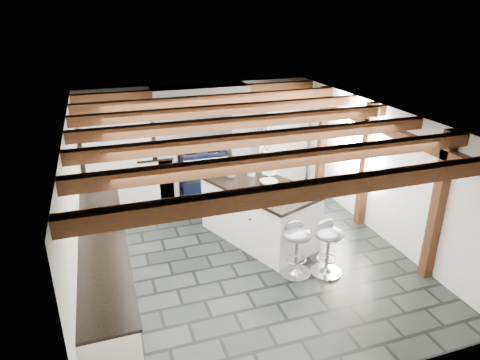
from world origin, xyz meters
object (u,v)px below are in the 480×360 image
object	(u,v)px
kitchen_island	(259,211)
bar_stool_near	(328,242)
range_cooker	(203,170)
bar_stool_far	(297,242)

from	to	relation	value
kitchen_island	bar_stool_near	xyz separation A→B (m)	(0.60, -1.34, 0.02)
range_cooker	kitchen_island	bearing A→B (deg)	-80.42
range_cooker	bar_stool_far	bearing A→B (deg)	-81.38
kitchen_island	bar_stool_near	bearing A→B (deg)	-88.15
range_cooker	kitchen_island	size ratio (longest dim) A/B	0.43
range_cooker	bar_stool_far	xyz separation A→B (m)	(0.55, -3.61, 0.08)
range_cooker	kitchen_island	xyz separation A→B (m)	(0.40, -2.40, 0.06)
range_cooker	kitchen_island	world-z (taller)	kitchen_island
kitchen_island	bar_stool_far	xyz separation A→B (m)	(0.14, -1.21, 0.02)
kitchen_island	bar_stool_far	distance (m)	1.22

